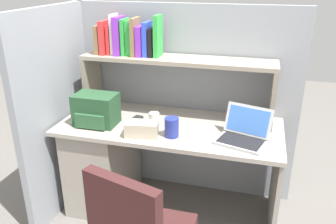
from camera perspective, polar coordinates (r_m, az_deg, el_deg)
ground_plane at (r=2.90m, az=0.27°, el=-15.40°), size 8.00×8.00×0.00m
desk at (r=2.78m, az=-7.54°, el=-7.36°), size 1.60×0.70×0.73m
cubicle_partition_rear at (r=2.84m, az=2.28°, el=1.74°), size 1.84×0.05×1.55m
cubicle_partition_left at (r=2.79m, az=-17.11°, el=0.30°), size 0.05×1.06×1.55m
overhead_hutch at (r=2.58m, az=1.47°, el=6.80°), size 1.44×0.28×0.45m
reference_books_on_shelf at (r=2.65m, az=-6.61°, el=12.03°), size 0.49×0.18×0.30m
laptop at (r=2.32m, az=12.31°, el=-3.55°), size 0.37×0.34×0.22m
backpack at (r=2.55m, az=-11.79°, el=0.33°), size 0.30×0.22×0.23m
computer_mouse at (r=2.58m, az=-5.20°, el=-1.27°), size 0.08×0.11×0.03m
paper_cup at (r=2.51m, az=-2.30°, el=-1.10°), size 0.08×0.08×0.09m
tissue_box at (r=2.34m, az=-4.34°, el=-2.80°), size 0.24×0.16×0.10m
snack_canister at (r=2.32m, az=0.60°, el=-2.54°), size 0.10×0.10×0.13m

